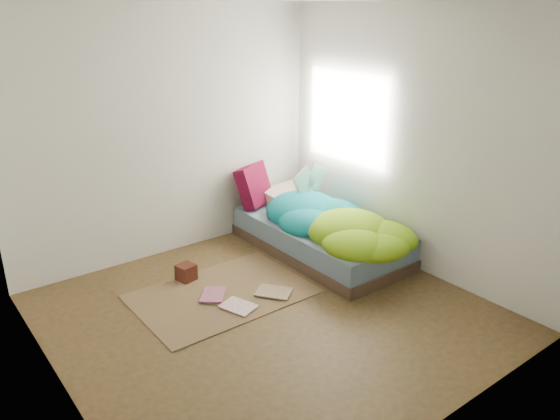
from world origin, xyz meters
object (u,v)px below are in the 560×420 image
at_px(floor_book_b, 202,295).
at_px(bed, 320,237).
at_px(wooden_box, 186,272).
at_px(open_book, 311,171).
at_px(floor_book_a, 231,312).
at_px(pillow_magenta, 254,185).

bearing_deg(floor_book_b, bed, 44.02).
xyz_separation_m(bed, wooden_box, (-1.50, 0.28, -0.08)).
xyz_separation_m(open_book, floor_book_a, (-1.66, -0.88, -0.79)).
height_order(bed, open_book, open_book).
bearing_deg(wooden_box, floor_book_b, -97.18).
bearing_deg(pillow_magenta, open_book, -80.27).
relative_size(bed, floor_book_b, 6.91).
relative_size(bed, open_book, 4.69).
distance_m(floor_book_a, floor_book_b, 0.43).
relative_size(bed, pillow_magenta, 4.17).
bearing_deg(bed, pillow_magenta, 104.84).
distance_m(bed, floor_book_a, 1.59).
bearing_deg(floor_book_b, pillow_magenta, 77.87).
bearing_deg(pillow_magenta, floor_book_a, -157.88).
distance_m(pillow_magenta, floor_book_b, 1.74).
bearing_deg(open_book, floor_book_a, -159.97).
height_order(pillow_magenta, floor_book_b, pillow_magenta).
bearing_deg(open_book, pillow_magenta, 118.27).
bearing_deg(wooden_box, open_book, 2.72).
bearing_deg(wooden_box, bed, -10.55).
relative_size(floor_book_a, floor_book_b, 1.06).
height_order(wooden_box, floor_book_a, wooden_box).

